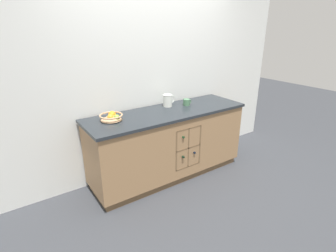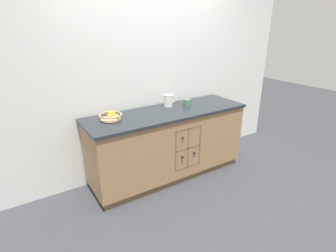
# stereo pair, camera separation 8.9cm
# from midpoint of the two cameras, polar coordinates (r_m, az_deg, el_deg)

# --- Properties ---
(ground_plane) EXTENTS (14.00, 14.00, 0.00)m
(ground_plane) POSITION_cam_midpoint_polar(r_m,az_deg,el_deg) (3.67, -0.70, -10.39)
(ground_plane) COLOR #383A3F
(back_wall) EXTENTS (4.46, 0.06, 2.55)m
(back_wall) POSITION_cam_midpoint_polar(r_m,az_deg,el_deg) (3.51, -4.28, 10.53)
(back_wall) COLOR silver
(back_wall) RESTS_ON ground_plane
(kitchen_island) EXTENTS (2.10, 0.67, 0.91)m
(kitchen_island) POSITION_cam_midpoint_polar(r_m,az_deg,el_deg) (3.45, -0.71, -3.85)
(kitchen_island) COLOR brown
(kitchen_island) RESTS_ON ground_plane
(fruit_bowl) EXTENTS (0.26, 0.26, 0.09)m
(fruit_bowl) POSITION_cam_midpoint_polar(r_m,az_deg,el_deg) (3.02, -13.03, 2.00)
(fruit_bowl) COLOR tan
(fruit_bowl) RESTS_ON kitchen_island
(white_pitcher) EXTENTS (0.18, 0.12, 0.16)m
(white_pitcher) POSITION_cam_midpoint_polar(r_m,az_deg,el_deg) (3.46, -0.79, 5.63)
(white_pitcher) COLOR silver
(white_pitcher) RESTS_ON kitchen_island
(ceramic_mug) EXTENTS (0.13, 0.09, 0.08)m
(ceramic_mug) POSITION_cam_midpoint_polar(r_m,az_deg,el_deg) (3.53, 3.37, 5.21)
(ceramic_mug) COLOR #4C7A56
(ceramic_mug) RESTS_ON kitchen_island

